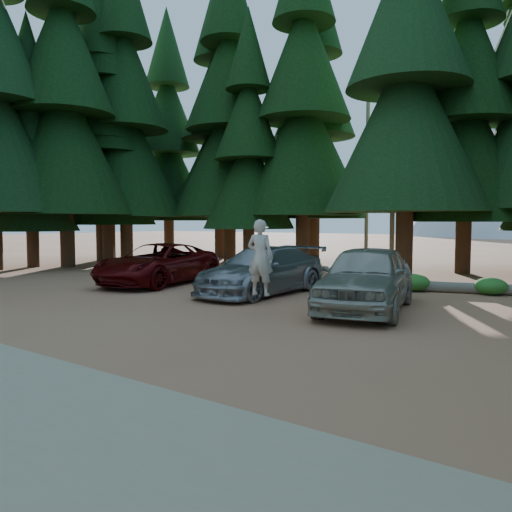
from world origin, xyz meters
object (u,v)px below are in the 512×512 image
(red_pickup, at_px, (158,264))
(log_left, at_px, (280,270))
(silver_minivan_center, at_px, (262,270))
(log_mid, at_px, (383,283))
(silver_minivan_right, at_px, (366,278))
(log_right, at_px, (424,286))
(frisbee_player, at_px, (260,257))

(red_pickup, bearing_deg, log_left, 64.99)
(silver_minivan_center, xyz_separation_m, log_mid, (2.67, 4.00, -0.64))
(silver_minivan_right, distance_m, log_left, 9.95)
(log_left, distance_m, log_right, 7.67)
(silver_minivan_right, xyz_separation_m, log_left, (-7.16, 6.88, -0.75))
(red_pickup, distance_m, log_left, 6.39)
(frisbee_player, distance_m, log_right, 7.17)
(log_mid, bearing_deg, log_right, -5.20)
(silver_minivan_center, bearing_deg, silver_minivan_right, -10.45)
(silver_minivan_right, height_order, log_right, silver_minivan_right)
(frisbee_player, height_order, log_right, frisbee_player)
(frisbee_player, height_order, log_left, frisbee_player)
(frisbee_player, relative_size, log_left, 0.49)
(silver_minivan_right, relative_size, log_mid, 1.51)
(red_pickup, relative_size, silver_minivan_right, 1.07)
(log_mid, bearing_deg, silver_minivan_right, -67.85)
(log_left, relative_size, log_mid, 1.16)
(log_left, bearing_deg, log_mid, -18.08)
(silver_minivan_center, height_order, log_left, silver_minivan_center)
(log_mid, bearing_deg, frisbee_player, -89.01)
(red_pickup, relative_size, silver_minivan_center, 1.05)
(silver_minivan_center, bearing_deg, log_mid, 58.62)
(silver_minivan_center, height_order, silver_minivan_right, silver_minivan_right)
(silver_minivan_center, height_order, frisbee_player, frisbee_player)
(log_left, bearing_deg, silver_minivan_right, -43.13)
(log_right, bearing_deg, silver_minivan_right, -107.52)
(red_pickup, bearing_deg, silver_minivan_center, -7.58)
(log_mid, xyz_separation_m, log_right, (1.58, -0.32, 0.04))
(frisbee_player, relative_size, log_right, 0.35)
(red_pickup, relative_size, log_mid, 1.61)
(log_mid, distance_m, log_right, 1.61)
(red_pickup, distance_m, frisbee_player, 7.38)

